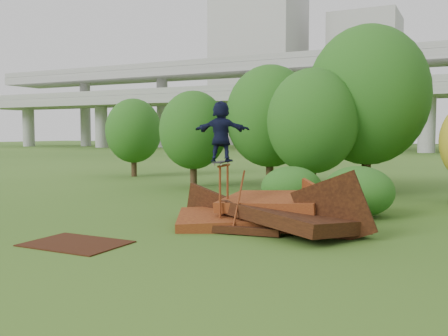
% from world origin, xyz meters
% --- Properties ---
extents(ground, '(240.00, 240.00, 0.00)m').
position_xyz_m(ground, '(0.00, 0.00, 0.00)').
color(ground, '#2D5116').
rests_on(ground, ground).
extents(scrap_pile, '(5.91, 3.82, 2.07)m').
position_xyz_m(scrap_pile, '(0.45, 2.18, 0.39)').
color(scrap_pile, '#4E170E').
rests_on(scrap_pile, ground).
extents(grind_rail, '(0.21, 0.97, 1.72)m').
position_xyz_m(grind_rail, '(-0.69, 1.78, 1.05)').
color(grind_rail, maroon).
rests_on(grind_rail, ground).
extents(skateboard, '(0.37, 0.90, 0.09)m').
position_xyz_m(skateboard, '(-0.66, 1.55, 1.79)').
color(skateboard, black).
rests_on(skateboard, grind_rail).
extents(skater, '(1.54, 0.82, 1.59)m').
position_xyz_m(skater, '(-0.66, 1.55, 2.60)').
color(skater, black).
rests_on(skater, skateboard).
extents(flat_plate, '(2.24, 1.61, 0.03)m').
position_xyz_m(flat_plate, '(-2.84, -1.57, 0.01)').
color(flat_plate, '#32170A').
rests_on(flat_plate, ground).
extents(tree_0, '(3.23, 3.23, 4.56)m').
position_xyz_m(tree_0, '(-6.56, 10.34, 2.69)').
color(tree_0, black).
rests_on(tree_0, ground).
extents(tree_1, '(4.09, 4.09, 5.69)m').
position_xyz_m(tree_1, '(-3.09, 11.40, 3.33)').
color(tree_1, black).
rests_on(tree_1, ground).
extents(tree_2, '(3.64, 3.64, 5.13)m').
position_xyz_m(tree_2, '(-0.42, 9.17, 3.03)').
color(tree_2, black).
rests_on(tree_2, ground).
extents(tree_3, '(5.11, 5.11, 7.08)m').
position_xyz_m(tree_3, '(1.28, 11.43, 4.14)').
color(tree_3, black).
rests_on(tree_3, ground).
extents(tree_6, '(3.28, 3.28, 4.58)m').
position_xyz_m(tree_6, '(-12.56, 13.75, 2.69)').
color(tree_6, black).
rests_on(tree_6, ground).
extents(shrub_left, '(2.08, 1.92, 1.44)m').
position_xyz_m(shrub_left, '(-0.15, 5.83, 0.72)').
color(shrub_left, '#255516').
rests_on(shrub_left, ground).
extents(shrub_right, '(2.19, 2.01, 1.55)m').
position_xyz_m(shrub_right, '(2.20, 5.16, 0.78)').
color(shrub_right, '#255516').
rests_on(shrub_right, ground).
extents(freeway_overpass, '(160.00, 15.00, 13.70)m').
position_xyz_m(freeway_overpass, '(0.00, 62.92, 10.32)').
color(freeway_overpass, gray).
rests_on(freeway_overpass, ground).
extents(building_left, '(18.00, 16.00, 35.00)m').
position_xyz_m(building_left, '(-38.00, 95.00, 17.50)').
color(building_left, '#9E9E99').
rests_on(building_left, ground).
extents(building_right, '(14.00, 14.00, 28.00)m').
position_xyz_m(building_right, '(-16.00, 102.00, 14.00)').
color(building_right, '#9E9E99').
rests_on(building_right, ground).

